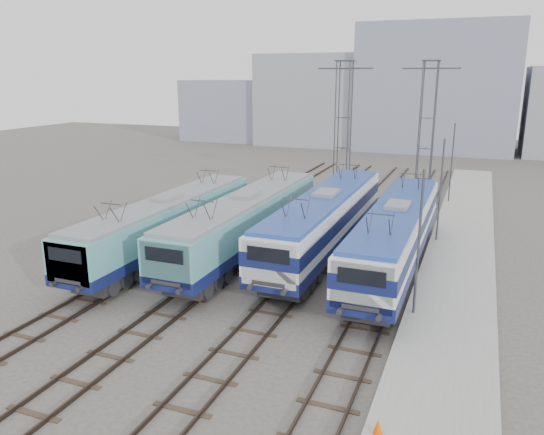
{
  "coord_description": "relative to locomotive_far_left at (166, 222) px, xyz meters",
  "views": [
    {
      "loc": [
        10.75,
        -21.32,
        10.93
      ],
      "look_at": [
        -0.41,
        7.0,
        2.7
      ],
      "focal_mm": 35.0,
      "sensor_mm": 36.0,
      "label": 1
    }
  ],
  "objects": [
    {
      "name": "platform",
      "position": [
        16.95,
        2.6,
        -2.05
      ],
      "size": [
        4.0,
        70.0,
        0.3
      ],
      "primitive_type": "cube",
      "color": "#9E9E99",
      "rests_on": "ground"
    },
    {
      "name": "ground",
      "position": [
        6.75,
        -5.4,
        -2.2
      ],
      "size": [
        160.0,
        160.0,
        0.0
      ],
      "primitive_type": "plane",
      "color": "#514C47"
    },
    {
      "name": "catenary_tower_east",
      "position": [
        13.25,
        18.6,
        4.45
      ],
      "size": [
        4.5,
        1.2,
        12.0
      ],
      "color": "#3F4247",
      "rests_on": "ground"
    },
    {
      "name": "building_center",
      "position": [
        10.75,
        56.6,
        6.8
      ],
      "size": [
        22.0,
        14.0,
        18.0
      ],
      "primitive_type": "cube",
      "color": "gray",
      "rests_on": "ground"
    },
    {
      "name": "mast_mid",
      "position": [
        15.35,
        8.6,
        1.3
      ],
      "size": [
        0.12,
        0.12,
        7.0
      ],
      "primitive_type": "cylinder",
      "color": "#3F4247",
      "rests_on": "ground"
    },
    {
      "name": "mast_front",
      "position": [
        15.35,
        -3.4,
        1.3
      ],
      "size": [
        0.12,
        0.12,
        7.0
      ],
      "primitive_type": "cylinder",
      "color": "#3F4247",
      "rests_on": "ground"
    },
    {
      "name": "mast_rear",
      "position": [
        15.35,
        20.6,
        1.3
      ],
      "size": [
        0.12,
        0.12,
        7.0
      ],
      "primitive_type": "cylinder",
      "color": "#3F4247",
      "rests_on": "ground"
    },
    {
      "name": "safety_cone",
      "position": [
        15.41,
        -12.59,
        -1.65
      ],
      "size": [
        0.3,
        0.3,
        0.49
      ],
      "primitive_type": "cone",
      "color": "#FF5200",
      "rests_on": "platform"
    },
    {
      "name": "catenary_tower_west",
      "position": [
        6.75,
        16.6,
        4.45
      ],
      "size": [
        4.5,
        1.2,
        12.0
      ],
      "color": "#3F4247",
      "rests_on": "ground"
    },
    {
      "name": "building_far_west",
      "position": [
        -23.25,
        56.6,
        2.8
      ],
      "size": [
        14.0,
        10.0,
        10.0
      ],
      "primitive_type": "cube",
      "color": "gray",
      "rests_on": "ground"
    },
    {
      "name": "locomotive_center_left",
      "position": [
        4.5,
        1.78,
        0.1
      ],
      "size": [
        2.91,
        18.42,
        3.47
      ],
      "color": "#121B53",
      "rests_on": "ground"
    },
    {
      "name": "building_west",
      "position": [
        -7.25,
        56.6,
        4.8
      ],
      "size": [
        18.0,
        12.0,
        14.0
      ],
      "primitive_type": "cube",
      "color": "#8E959E",
      "rests_on": "ground"
    },
    {
      "name": "locomotive_far_left",
      "position": [
        0.0,
        0.0,
        0.0
      ],
      "size": [
        2.79,
        17.58,
        3.31
      ],
      "color": "#121B53",
      "rests_on": "ground"
    },
    {
      "name": "locomotive_center_right",
      "position": [
        9.0,
        3.65,
        0.21
      ],
      "size": [
        2.99,
        18.91,
        3.56
      ],
      "color": "#121B53",
      "rests_on": "ground"
    },
    {
      "name": "locomotive_far_right",
      "position": [
        13.5,
        2.46,
        0.16
      ],
      "size": [
        2.92,
        18.47,
        3.47
      ],
      "color": "#121B53",
      "rests_on": "ground"
    }
  ]
}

